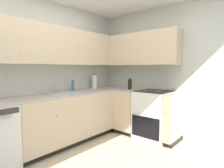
{
  "coord_description": "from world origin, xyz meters",
  "views": [
    {
      "loc": [
        -1.52,
        -1.42,
        1.34
      ],
      "look_at": [
        1.01,
        0.72,
        1.05
      ],
      "focal_mm": 29.59,
      "sensor_mm": 36.0,
      "label": 1
    }
  ],
  "objects_px": {
    "soap_bottle": "(73,86)",
    "oil_bottle": "(130,84)",
    "paper_towel_roll": "(94,82)",
    "oven_range": "(154,114)"
  },
  "relations": [
    {
      "from": "paper_towel_roll",
      "to": "oil_bottle",
      "type": "relative_size",
      "value": 1.48
    },
    {
      "from": "paper_towel_roll",
      "to": "oil_bottle",
      "type": "distance_m",
      "value": 0.77
    },
    {
      "from": "soap_bottle",
      "to": "paper_towel_roll",
      "type": "xyz_separation_m",
      "value": [
        0.56,
        -0.02,
        0.04
      ]
    },
    {
      "from": "oven_range",
      "to": "paper_towel_roll",
      "type": "distance_m",
      "value": 1.41
    },
    {
      "from": "paper_towel_roll",
      "to": "oil_bottle",
      "type": "height_order",
      "value": "paper_towel_roll"
    },
    {
      "from": "oven_range",
      "to": "paper_towel_roll",
      "type": "height_order",
      "value": "paper_towel_roll"
    },
    {
      "from": "soap_bottle",
      "to": "oil_bottle",
      "type": "bearing_deg",
      "value": -37.8
    },
    {
      "from": "soap_bottle",
      "to": "oil_bottle",
      "type": "height_order",
      "value": "oil_bottle"
    },
    {
      "from": "oven_range",
      "to": "oil_bottle",
      "type": "bearing_deg",
      "value": 91.99
    },
    {
      "from": "oven_range",
      "to": "oil_bottle",
      "type": "distance_m",
      "value": 0.77
    }
  ]
}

